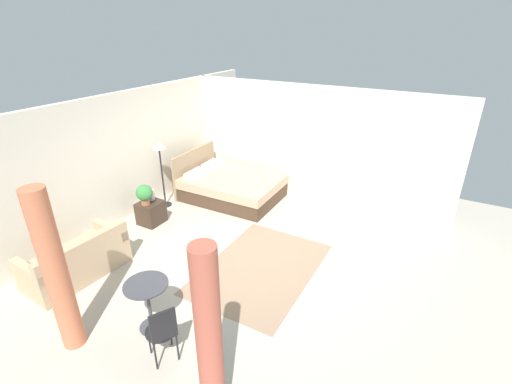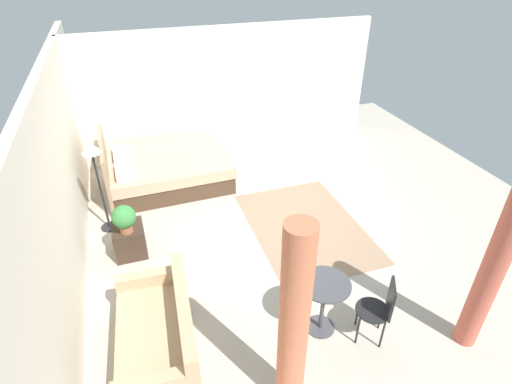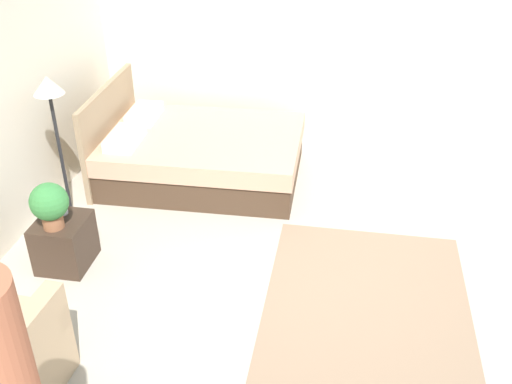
{
  "view_description": "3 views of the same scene",
  "coord_description": "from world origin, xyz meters",
  "px_view_note": "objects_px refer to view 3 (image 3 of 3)",
  "views": [
    {
      "loc": [
        -4.72,
        -2.79,
        3.88
      ],
      "look_at": [
        0.65,
        0.22,
        0.99
      ],
      "focal_mm": 25.39,
      "sensor_mm": 36.0,
      "label": 1
    },
    {
      "loc": [
        -4.99,
        2.14,
        4.1
      ],
      "look_at": [
        -0.2,
        0.53,
        0.86
      ],
      "focal_mm": 28.21,
      "sensor_mm": 36.0,
      "label": 2
    },
    {
      "loc": [
        -4.05,
        -0.05,
        3.43
      ],
      "look_at": [
        0.03,
        0.64,
        0.98
      ],
      "focal_mm": 41.59,
      "sensor_mm": 36.0,
      "label": 3
    }
  ],
  "objects_px": {
    "vase": "(60,203)",
    "floor_lamp": "(52,105)",
    "nightstand": "(64,242)",
    "bed": "(198,154)",
    "potted_plant": "(49,204)"
  },
  "relations": [
    {
      "from": "nightstand",
      "to": "potted_plant",
      "type": "distance_m",
      "value": 0.49
    },
    {
      "from": "potted_plant",
      "to": "vase",
      "type": "bearing_deg",
      "value": 8.76
    },
    {
      "from": "bed",
      "to": "potted_plant",
      "type": "distance_m",
      "value": 2.15
    },
    {
      "from": "potted_plant",
      "to": "floor_lamp",
      "type": "distance_m",
      "value": 1.06
    },
    {
      "from": "nightstand",
      "to": "vase",
      "type": "height_order",
      "value": "vase"
    },
    {
      "from": "vase",
      "to": "floor_lamp",
      "type": "xyz_separation_m",
      "value": [
        0.64,
        0.27,
        0.67
      ]
    },
    {
      "from": "nightstand",
      "to": "potted_plant",
      "type": "bearing_deg",
      "value": 175.58
    },
    {
      "from": "bed",
      "to": "floor_lamp",
      "type": "distance_m",
      "value": 1.83
    },
    {
      "from": "potted_plant",
      "to": "vase",
      "type": "relative_size",
      "value": 1.88
    },
    {
      "from": "nightstand",
      "to": "floor_lamp",
      "type": "bearing_deg",
      "value": 22.11
    },
    {
      "from": "nightstand",
      "to": "vase",
      "type": "distance_m",
      "value": 0.38
    },
    {
      "from": "potted_plant",
      "to": "vase",
      "type": "height_order",
      "value": "potted_plant"
    },
    {
      "from": "vase",
      "to": "floor_lamp",
      "type": "relative_size",
      "value": 0.15
    },
    {
      "from": "bed",
      "to": "floor_lamp",
      "type": "relative_size",
      "value": 1.46
    },
    {
      "from": "bed",
      "to": "nightstand",
      "type": "xyz_separation_m",
      "value": [
        -1.85,
        0.8,
        -0.06
      ]
    }
  ]
}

